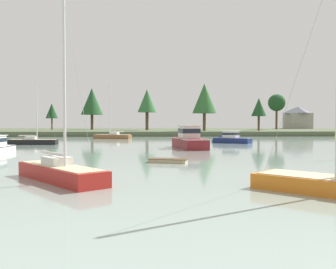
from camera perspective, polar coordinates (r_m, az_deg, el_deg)
far_shore_bank at (r=111.30m, az=0.95°, el=0.52°), size 171.95×58.27×1.11m
dinghy_skyblue at (r=64.97m, az=11.59°, el=-0.80°), size 3.83×3.98×0.62m
sailboat_black at (r=55.46m, az=-20.34°, el=-1.26°), size 6.68×1.71×9.85m
sailboat_red at (r=20.35m, az=-16.55°, el=-6.34°), size 5.99×6.77×9.97m
sailboat_wood at (r=71.79m, az=-8.66°, el=-0.47°), size 7.54×4.02×11.22m
dinghy_sand at (r=28.39m, az=0.04°, el=-4.20°), size 3.24×2.05×0.44m
cruiser_maroon at (r=45.29m, az=3.10°, el=-1.32°), size 3.99×9.54×4.88m
cruiser_navy at (r=57.07m, az=9.45°, el=-0.87°), size 6.47×5.44×3.49m
shore_tree_far_left at (r=95.07m, az=14.03°, el=4.15°), size 3.73×3.73×8.28m
shore_tree_inland_a at (r=116.54m, az=16.64°, el=4.75°), size 5.20×5.20×10.76m
shore_tree_right_mid at (r=111.00m, az=-17.73°, el=3.52°), size 3.52×3.52×7.62m
shore_tree_inland_b at (r=107.89m, az=-11.83°, el=5.07°), size 6.28×6.28×12.06m
shore_tree_left_mid at (r=100.19m, az=-3.31°, el=5.23°), size 5.16×5.16×11.22m
shore_tree_far_right at (r=91.46m, az=5.72°, el=5.62°), size 6.04×6.04×11.79m
cottage_near_water at (r=133.58m, az=19.62°, el=2.56°), size 7.64×10.04×7.62m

